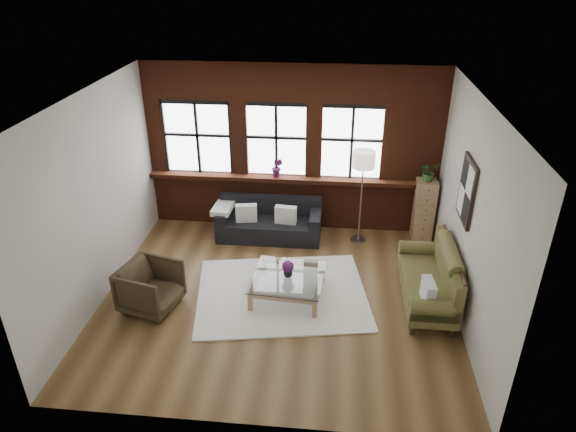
# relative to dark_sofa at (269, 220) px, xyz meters

# --- Properties ---
(floor) EXTENTS (5.50, 5.50, 0.00)m
(floor) POSITION_rel_dark_sofa_xyz_m (0.39, -1.90, -0.35)
(floor) COLOR brown
(floor) RESTS_ON ground
(ceiling) EXTENTS (5.50, 5.50, 0.00)m
(ceiling) POSITION_rel_dark_sofa_xyz_m (0.39, -1.90, 2.85)
(ceiling) COLOR white
(ceiling) RESTS_ON ground
(wall_back) EXTENTS (5.50, 0.00, 5.50)m
(wall_back) POSITION_rel_dark_sofa_xyz_m (0.39, 0.60, 1.25)
(wall_back) COLOR beige
(wall_back) RESTS_ON ground
(wall_front) EXTENTS (5.50, 0.00, 5.50)m
(wall_front) POSITION_rel_dark_sofa_xyz_m (0.39, -4.40, 1.25)
(wall_front) COLOR beige
(wall_front) RESTS_ON ground
(wall_left) EXTENTS (0.00, 5.00, 5.00)m
(wall_left) POSITION_rel_dark_sofa_xyz_m (-2.36, -1.90, 1.25)
(wall_left) COLOR beige
(wall_left) RESTS_ON ground
(wall_right) EXTENTS (0.00, 5.00, 5.00)m
(wall_right) POSITION_rel_dark_sofa_xyz_m (3.14, -1.90, 1.25)
(wall_right) COLOR beige
(wall_right) RESTS_ON ground
(brick_backwall) EXTENTS (5.50, 0.12, 3.20)m
(brick_backwall) POSITION_rel_dark_sofa_xyz_m (0.39, 0.54, 1.25)
(brick_backwall) COLOR #522313
(brick_backwall) RESTS_ON floor
(sill_ledge) EXTENTS (5.50, 0.30, 0.08)m
(sill_ledge) POSITION_rel_dark_sofa_xyz_m (0.39, 0.45, 0.69)
(sill_ledge) COLOR #522313
(sill_ledge) RESTS_ON brick_backwall
(window_left) EXTENTS (1.38, 0.10, 1.50)m
(window_left) POSITION_rel_dark_sofa_xyz_m (-1.41, 0.55, 1.40)
(window_left) COLOR black
(window_left) RESTS_ON brick_backwall
(window_mid) EXTENTS (1.38, 0.10, 1.50)m
(window_mid) POSITION_rel_dark_sofa_xyz_m (0.09, 0.55, 1.40)
(window_mid) COLOR black
(window_mid) RESTS_ON brick_backwall
(window_right) EXTENTS (1.38, 0.10, 1.50)m
(window_right) POSITION_rel_dark_sofa_xyz_m (1.49, 0.55, 1.40)
(window_right) COLOR black
(window_right) RESTS_ON brick_backwall
(wall_poster) EXTENTS (0.05, 0.74, 0.94)m
(wall_poster) POSITION_rel_dark_sofa_xyz_m (3.11, -1.60, 1.50)
(wall_poster) COLOR black
(wall_poster) RESTS_ON wall_right
(shag_rug) EXTENTS (3.00, 2.53, 0.03)m
(shag_rug) POSITION_rel_dark_sofa_xyz_m (0.44, -1.83, -0.34)
(shag_rug) COLOR white
(shag_rug) RESTS_ON floor
(dark_sofa) EXTENTS (1.95, 0.79, 0.71)m
(dark_sofa) POSITION_rel_dark_sofa_xyz_m (0.00, 0.00, 0.00)
(dark_sofa) COLOR black
(dark_sofa) RESTS_ON floor
(pillow_a) EXTENTS (0.42, 0.21, 0.34)m
(pillow_a) POSITION_rel_dark_sofa_xyz_m (-0.42, -0.10, 0.19)
(pillow_a) COLOR silver
(pillow_a) RESTS_ON dark_sofa
(pillow_b) EXTENTS (0.41, 0.18, 0.34)m
(pillow_b) POSITION_rel_dark_sofa_xyz_m (0.33, -0.10, 0.19)
(pillow_b) COLOR silver
(pillow_b) RESTS_ON dark_sofa
(vintage_settee) EXTENTS (0.81, 1.83, 0.98)m
(vintage_settee) POSITION_rel_dark_sofa_xyz_m (2.69, -1.81, 0.14)
(vintage_settee) COLOR brown
(vintage_settee) RESTS_ON floor
(pillow_settee) EXTENTS (0.17, 0.39, 0.34)m
(pillow_settee) POSITION_rel_dark_sofa_xyz_m (2.61, -2.37, 0.24)
(pillow_settee) COLOR silver
(pillow_settee) RESTS_ON vintage_settee
(armchair) EXTENTS (0.98, 0.97, 0.74)m
(armchair) POSITION_rel_dark_sofa_xyz_m (-1.52, -2.35, 0.02)
(armchair) COLOR #2E2517
(armchair) RESTS_ON floor
(coffee_table) EXTENTS (1.19, 1.19, 0.37)m
(coffee_table) POSITION_rel_dark_sofa_xyz_m (0.54, -1.85, -0.18)
(coffee_table) COLOR #A07A56
(coffee_table) RESTS_ON shag_rug
(vase) EXTENTS (0.16, 0.16, 0.15)m
(vase) POSITION_rel_dark_sofa_xyz_m (0.54, -1.85, 0.08)
(vase) COLOR #B2B2B2
(vase) RESTS_ON coffee_table
(flowers) EXTENTS (0.19, 0.19, 0.19)m
(flowers) POSITION_rel_dark_sofa_xyz_m (0.54, -1.85, 0.20)
(flowers) COLOR #5A1F59
(flowers) RESTS_ON vase
(drawer_chest) EXTENTS (0.37, 0.37, 1.19)m
(drawer_chest) POSITION_rel_dark_sofa_xyz_m (2.89, 0.24, 0.24)
(drawer_chest) COLOR #A07A56
(drawer_chest) RESTS_ON floor
(potted_plant_top) EXTENTS (0.41, 0.39, 0.36)m
(potted_plant_top) POSITION_rel_dark_sofa_xyz_m (2.89, 0.24, 1.02)
(potted_plant_top) COLOR #2D5923
(potted_plant_top) RESTS_ON drawer_chest
(floor_lamp) EXTENTS (0.40, 0.40, 1.95)m
(floor_lamp) POSITION_rel_dark_sofa_xyz_m (1.70, 0.03, 0.62)
(floor_lamp) COLOR #A5A5A8
(floor_lamp) RESTS_ON floor
(sill_plant) EXTENTS (0.25, 0.23, 0.39)m
(sill_plant) POSITION_rel_dark_sofa_xyz_m (0.11, 0.42, 0.92)
(sill_plant) COLOR #5A1F59
(sill_plant) RESTS_ON sill_ledge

